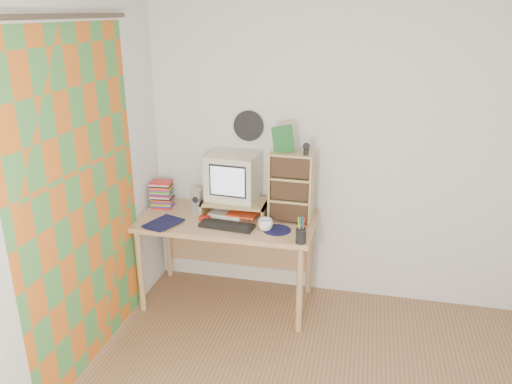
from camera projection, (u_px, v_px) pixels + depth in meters
The scene contains 20 objects.
back_wall at pixel (364, 154), 3.92m from camera, with size 3.50×3.50×0.00m, color silver.
left_wall at pixel (25, 220), 2.68m from camera, with size 3.50×3.50×0.00m, color silver.
curtain at pixel (83, 206), 3.15m from camera, with size 2.20×2.20×0.00m, color #C5611B.
wall_disc at pixel (249, 126), 4.04m from camera, with size 0.25×0.25×0.02m, color black.
desk at pixel (229, 231), 4.07m from camera, with size 1.40×0.70×0.75m.
monitor_riser at pixel (236, 204), 4.02m from camera, with size 0.52×0.30×0.12m.
crt_monitor at pixel (233, 177), 4.00m from camera, with size 0.39×0.39×0.37m, color beige.
speaker_left at pixel (197, 202), 4.04m from camera, with size 0.08×0.08×0.21m, color #A7A7AB.
speaker_right at pixel (273, 208), 3.93m from camera, with size 0.07×0.07×0.19m, color #A7A7AB.
keyboard at pixel (227, 226), 3.81m from camera, with size 0.42×0.14×0.03m, color black.
dvd_stack at pixel (162, 194), 4.16m from camera, with size 0.17×0.12×0.24m, color brown, non-canonical shape.
cd_rack at pixel (291, 187), 3.85m from camera, with size 0.33×0.18×0.55m, color tan.
mug at pixel (265, 225), 3.75m from camera, with size 0.11×0.11×0.09m, color white.
diary at pixel (154, 219), 3.90m from camera, with size 0.25×0.19×0.05m, color #0E1035.
mousepad at pixel (277, 230), 3.76m from camera, with size 0.21×0.21×0.00m, color #101136.
pen_cup at pixel (301, 233), 3.53m from camera, with size 0.08×0.08×0.15m, color black, non-canonical shape.
papers at pixel (234, 214), 4.02m from camera, with size 0.27×0.20×0.04m, color white, non-canonical shape.
red_box at pixel (205, 218), 3.93m from camera, with size 0.08×0.05×0.04m, color #A81B11.
game_box at pixel (283, 139), 3.73m from camera, with size 0.16×0.03×0.20m, color #185621.
webcam at pixel (306, 149), 3.68m from camera, with size 0.06×0.06×0.09m, color black, non-canonical shape.
Camera 1 is at (0.01, -2.13, 2.31)m, focal length 35.00 mm.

